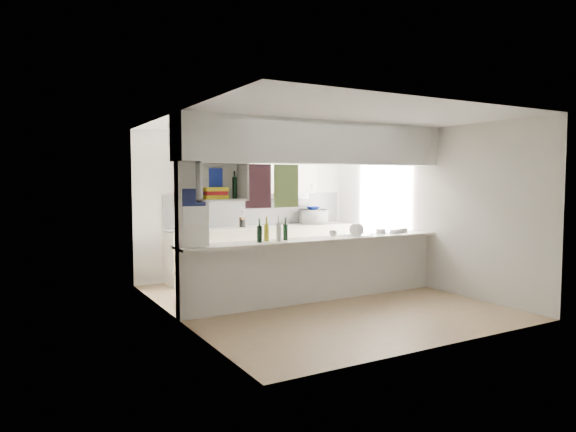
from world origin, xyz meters
TOP-DOWN VIEW (x-y plane):
  - floor at (0.00, 0.00)m, footprint 4.80×4.80m
  - ceiling at (0.00, 0.00)m, footprint 4.80×4.80m
  - wall_back at (0.00, 2.40)m, footprint 4.20×0.00m
  - wall_left at (-2.10, 0.00)m, footprint 0.00×4.80m
  - wall_right at (2.10, 0.00)m, footprint 0.00×4.80m
  - servery_partition at (-0.17, 0.00)m, footprint 4.20×0.50m
  - cubby_shelf at (-1.57, -0.06)m, footprint 0.65×0.35m
  - kitchen_run at (0.16, 2.14)m, footprint 3.60×0.63m
  - microwave at (1.27, 2.11)m, footprint 0.58×0.48m
  - bowl at (1.26, 2.12)m, footprint 0.25×0.25m
  - dish_rack at (0.69, -0.05)m, footprint 0.42×0.36m
  - cup at (0.24, -0.05)m, footprint 0.13×0.13m
  - wine_bottles at (-0.73, 0.01)m, footprint 0.52×0.15m
  - plastic_tubs at (1.42, 0.04)m, footprint 0.59×0.23m
  - utensil_jar at (-0.21, 2.15)m, footprint 0.09×0.09m
  - knife_block at (-0.20, 2.18)m, footprint 0.11×0.09m

SIDE VIEW (x-z plane):
  - floor at x=0.00m, z-range 0.00..0.00m
  - kitchen_run at x=0.16m, z-range -0.29..1.95m
  - plastic_tubs at x=1.42m, z-range 0.92..0.99m
  - cup at x=0.24m, z-range 0.94..1.03m
  - utensil_jar at x=-0.21m, z-range 0.92..1.05m
  - dish_rack at x=0.69m, z-range 0.90..1.10m
  - knife_block at x=-0.20m, z-range 0.92..1.10m
  - wine_bottles at x=-0.73m, z-range 0.87..1.23m
  - microwave at x=1.27m, z-range 0.92..1.20m
  - bowl at x=1.26m, z-range 1.20..1.26m
  - wall_back at x=0.00m, z-range -0.80..3.40m
  - wall_left at x=-2.10m, z-range -1.10..3.70m
  - wall_right at x=2.10m, z-range -1.10..3.70m
  - servery_partition at x=-0.17m, z-range 0.36..2.96m
  - cubby_shelf at x=-1.57m, z-range 1.46..1.96m
  - ceiling at x=0.00m, z-range 2.60..2.60m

